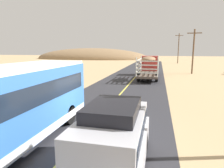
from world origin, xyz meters
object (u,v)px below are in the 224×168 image
Objects in this scene: livestock_truck at (150,64)px; power_pole_far at (178,47)px; power_pole_mid at (193,50)px; bus at (1,108)px; suv_near at (113,140)px.

power_pole_far reaches higher than livestock_truck.
livestock_truck is 31.64m from power_pole_far.
bus is at bearing -111.14° from power_pole_mid.
livestock_truck is 8.64m from power_pole_mid.
suv_near is 23.13m from livestock_truck.
suv_near is at bearing -102.97° from power_pole_mid.
power_pole_far is (6.56, 30.84, 2.71)m from livestock_truck.
suv_near is 0.48× the size of livestock_truck.
power_pole_mid is (10.83, 28.01, 2.05)m from bus.
livestock_truck is (-0.02, 23.12, 0.64)m from suv_near.
power_pole_far is (-0.00, 25.59, 0.70)m from power_pole_mid.
power_pole_mid is (6.56, 5.25, 2.01)m from livestock_truck.
bus is at bearing -101.42° from power_pole_far.
bus is at bearing 175.26° from suv_near.
power_pole_mid is at bearing 38.68° from livestock_truck.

